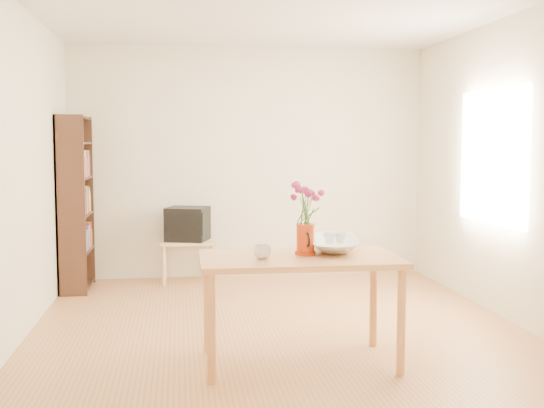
{
  "coord_description": "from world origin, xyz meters",
  "views": [
    {
      "loc": [
        -0.79,
        -5.46,
        1.52
      ],
      "look_at": [
        0.0,
        0.3,
        1.0
      ],
      "focal_mm": 45.0,
      "sensor_mm": 36.0,
      "label": 1
    }
  ],
  "objects": [
    {
      "name": "teacup_b",
      "position": [
        0.37,
        -0.66,
        0.95
      ],
      "size": [
        0.07,
        0.07,
        0.07
      ],
      "primitive_type": "imported",
      "rotation": [
        0.0,
        0.0,
        1.59
      ],
      "color": "white",
      "rests_on": "bowl"
    },
    {
      "name": "room",
      "position": [
        0.03,
        0.0,
        1.3
      ],
      "size": [
        4.5,
        4.5,
        4.5
      ],
      "color": "#AF723E",
      "rests_on": "ground"
    },
    {
      "name": "television",
      "position": [
        -0.7,
        1.98,
        0.65
      ],
      "size": [
        0.52,
        0.5,
        0.36
      ],
      "rotation": [
        0.0,
        0.0,
        -0.31
      ],
      "color": "black",
      "rests_on": "tv_stand"
    },
    {
      "name": "pitcher",
      "position": [
        0.07,
        -0.86,
        0.85
      ],
      "size": [
        0.14,
        0.22,
        0.22
      ],
      "rotation": [
        0.0,
        0.0,
        0.03
      ],
      "color": "#BB320B",
      "rests_on": "table"
    },
    {
      "name": "tv_stand",
      "position": [
        -0.7,
        1.97,
        0.39
      ],
      "size": [
        0.6,
        0.45,
        0.46
      ],
      "color": "#DCB17C",
      "rests_on": "ground"
    },
    {
      "name": "bowl",
      "position": [
        0.32,
        -0.68,
        0.99
      ],
      "size": [
        0.61,
        0.61,
        0.49
      ],
      "primitive_type": "imported",
      "rotation": [
        0.0,
        0.0,
        -0.21
      ],
      "color": "white",
      "rests_on": "table"
    },
    {
      "name": "teacup_a",
      "position": [
        0.28,
        -0.68,
        0.95
      ],
      "size": [
        0.1,
        0.1,
        0.07
      ],
      "primitive_type": "imported",
      "rotation": [
        0.0,
        0.0,
        0.7
      ],
      "color": "white",
      "rests_on": "bowl"
    },
    {
      "name": "mug",
      "position": [
        -0.24,
        -0.99,
        0.8
      ],
      "size": [
        0.17,
        0.17,
        0.09
      ],
      "primitive_type": "imported",
      "rotation": [
        0.0,
        0.0,
        3.91
      ],
      "color": "white",
      "rests_on": "table"
    },
    {
      "name": "bookshelf",
      "position": [
        -1.85,
        1.75,
        0.84
      ],
      "size": [
        0.28,
        0.7,
        1.8
      ],
      "color": "#321B10",
      "rests_on": "ground"
    },
    {
      "name": "flowers",
      "position": [
        0.07,
        -0.87,
        1.13
      ],
      "size": [
        0.25,
        0.25,
        0.35
      ],
      "primitive_type": null,
      "color": "#C42E77",
      "rests_on": "pitcher"
    },
    {
      "name": "table",
      "position": [
        0.02,
        -0.93,
        0.66
      ],
      "size": [
        1.36,
        0.79,
        0.75
      ],
      "rotation": [
        0.0,
        0.0,
        -0.01
      ],
      "color": "#C67D43",
      "rests_on": "ground"
    }
  ]
}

